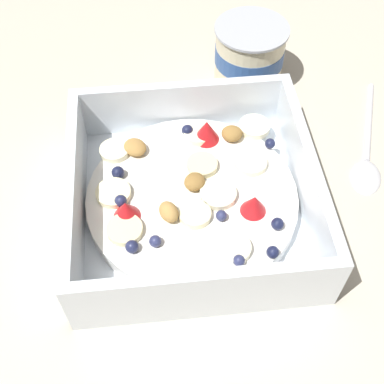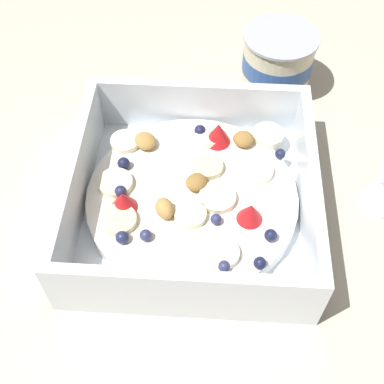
% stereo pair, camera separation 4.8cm
% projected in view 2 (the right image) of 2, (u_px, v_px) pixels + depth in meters
% --- Properties ---
extents(ground_plane, '(2.40, 2.40, 0.00)m').
position_uv_depth(ground_plane, '(173.00, 213.00, 0.51)').
color(ground_plane, beige).
extents(fruit_bowl, '(0.23, 0.23, 0.07)m').
position_uv_depth(fruit_bowl, '(192.00, 197.00, 0.49)').
color(fruit_bowl, white).
rests_on(fruit_bowl, ground).
extents(spoon, '(0.08, 0.17, 0.01)m').
position_uv_depth(spoon, '(383.00, 180.00, 0.53)').
color(spoon, silver).
rests_on(spoon, ground).
extents(yogurt_cup, '(0.09, 0.09, 0.07)m').
position_uv_depth(yogurt_cup, '(277.00, 62.00, 0.59)').
color(yogurt_cup, beige).
rests_on(yogurt_cup, ground).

